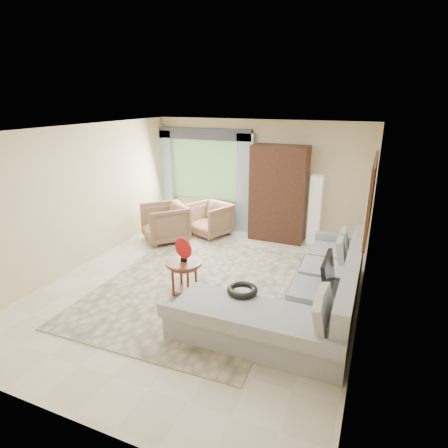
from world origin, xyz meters
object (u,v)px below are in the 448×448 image
at_px(coffee_table, 184,277).
at_px(floor_lamp, 315,210).
at_px(armchair_left, 165,223).
at_px(armchair_right, 210,219).
at_px(potted_plant, 169,216).
at_px(tv_screen, 328,274).
at_px(armoire, 279,194).
at_px(sectional_sofa, 307,298).

height_order(coffee_table, floor_lamp, floor_lamp).
relative_size(coffee_table, armchair_left, 0.63).
height_order(armchair_right, potted_plant, armchair_right).
bearing_deg(armchair_right, tv_screen, -17.68).
bearing_deg(armoire, armchair_right, -165.89).
bearing_deg(floor_lamp, tv_screen, -76.66).
bearing_deg(armchair_left, coffee_table, -9.26).
relative_size(armchair_left, floor_lamp, 0.61).
bearing_deg(floor_lamp, sectional_sofa, -81.67).
height_order(coffee_table, armchair_right, armchair_right).
bearing_deg(potted_plant, armchair_left, -63.88).
height_order(tv_screen, armchair_right, tv_screen).
bearing_deg(coffee_table, armchair_right, 106.33).
bearing_deg(armoire, coffee_table, -102.91).
bearing_deg(sectional_sofa, coffee_table, -175.19).
distance_m(tv_screen, potted_plant, 4.95).
xyz_separation_m(armchair_left, armchair_right, (0.76, 0.72, -0.04)).
distance_m(armchair_left, armoire, 2.58).
bearing_deg(armchair_right, floor_lamp, 33.19).
relative_size(tv_screen, coffee_table, 1.27).
distance_m(potted_plant, floor_lamp, 3.51).
xyz_separation_m(sectional_sofa, potted_plant, (-3.90, 2.64, 0.01)).
bearing_deg(armchair_left, potted_plant, 158.54).
relative_size(armchair_right, potted_plant, 1.41).
xyz_separation_m(potted_plant, floor_lamp, (3.46, 0.32, 0.45)).
xyz_separation_m(coffee_table, potted_plant, (-1.96, 2.80, -0.01)).
relative_size(tv_screen, potted_plant, 1.25).
height_order(coffee_table, armoire, armoire).
bearing_deg(coffee_table, floor_lamp, 64.30).
height_order(potted_plant, floor_lamp, floor_lamp).
bearing_deg(armchair_right, coffee_table, -51.22).
bearing_deg(armoire, floor_lamp, 4.29).
height_order(sectional_sofa, armchair_left, sectional_sofa).
relative_size(coffee_table, armoire, 0.28).
height_order(sectional_sofa, coffee_table, sectional_sofa).
relative_size(tv_screen, armchair_left, 0.80).
bearing_deg(armoire, armchair_left, -154.02).
bearing_deg(tv_screen, potted_plant, 147.68).
bearing_deg(sectional_sofa, potted_plant, 145.89).
relative_size(armchair_right, armoire, 0.40).
xyz_separation_m(tv_screen, coffee_table, (-2.20, -0.17, -0.41)).
relative_size(sectional_sofa, armchair_left, 3.76).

